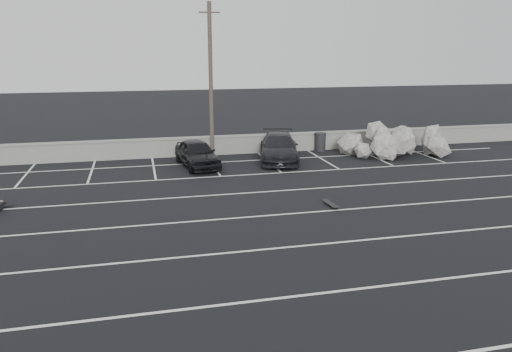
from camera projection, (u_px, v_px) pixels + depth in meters
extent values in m
plane|color=black|center=(238.00, 252.00, 14.76)|extent=(120.00, 120.00, 0.00)
cube|color=gray|center=(188.00, 147.00, 27.83)|extent=(50.00, 0.35, 1.00)
cube|color=gray|center=(188.00, 138.00, 27.70)|extent=(50.00, 0.45, 0.08)
cube|color=silver|center=(262.00, 300.00, 11.94)|extent=(36.00, 0.10, 0.01)
cube|color=silver|center=(238.00, 252.00, 14.76)|extent=(36.00, 0.10, 0.01)
cube|color=silver|center=(221.00, 219.00, 17.59)|extent=(36.00, 0.10, 0.01)
cube|color=silver|center=(209.00, 195.00, 20.42)|extent=(36.00, 0.10, 0.01)
cube|color=silver|center=(200.00, 178.00, 23.24)|extent=(36.00, 0.10, 0.01)
cube|color=silver|center=(192.00, 164.00, 26.07)|extent=(36.00, 0.10, 0.01)
cube|color=silver|center=(26.00, 175.00, 23.79)|extent=(0.10, 5.00, 0.01)
cube|color=silver|center=(92.00, 171.00, 24.47)|extent=(0.10, 5.00, 0.01)
cube|color=silver|center=(154.00, 168.00, 25.15)|extent=(0.10, 5.00, 0.01)
cube|color=silver|center=(213.00, 165.00, 25.82)|extent=(0.10, 5.00, 0.01)
cube|color=silver|center=(269.00, 162.00, 26.50)|extent=(0.10, 5.00, 0.01)
cube|color=silver|center=(322.00, 159.00, 27.17)|extent=(0.10, 5.00, 0.01)
cube|color=silver|center=(372.00, 156.00, 27.85)|extent=(0.10, 5.00, 0.01)
cube|color=silver|center=(420.00, 154.00, 28.53)|extent=(0.10, 5.00, 0.01)
imported|color=black|center=(197.00, 153.00, 25.24)|extent=(2.23, 4.22, 1.37)
imported|color=black|center=(279.00, 148.00, 26.62)|extent=(3.10, 5.20, 1.41)
cylinder|color=#4C4238|center=(211.00, 82.00, 26.46)|extent=(0.22, 0.22, 8.19)
cube|color=#4C4238|center=(209.00, 12.00, 25.58)|extent=(1.09, 0.07, 0.07)
cylinder|color=black|center=(320.00, 142.00, 29.18)|extent=(0.80, 0.80, 1.02)
cylinder|color=black|center=(321.00, 133.00, 29.05)|extent=(0.88, 0.88, 0.06)
cube|color=black|center=(331.00, 204.00, 18.99)|extent=(0.29, 0.90, 0.02)
cube|color=black|center=(328.00, 203.00, 19.28)|extent=(0.19, 0.07, 0.05)
cube|color=black|center=(335.00, 207.00, 18.73)|extent=(0.19, 0.07, 0.05)
cylinder|color=black|center=(325.00, 204.00, 19.25)|extent=(0.04, 0.07, 0.06)
cylinder|color=black|center=(330.00, 203.00, 19.31)|extent=(0.04, 0.07, 0.06)
cylinder|color=black|center=(332.00, 208.00, 18.70)|extent=(0.04, 0.07, 0.06)
cylinder|color=black|center=(337.00, 208.00, 18.77)|extent=(0.04, 0.07, 0.06)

